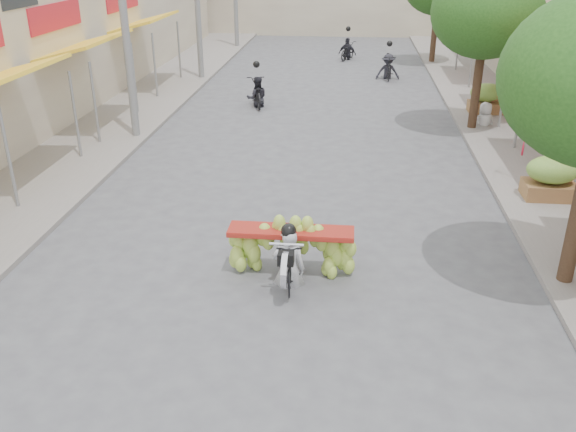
% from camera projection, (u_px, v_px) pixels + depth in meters
% --- Properties ---
extents(ground, '(120.00, 120.00, 0.00)m').
position_uv_depth(ground, '(235.00, 418.00, 8.12)').
color(ground, '#535358').
rests_on(ground, ground).
extents(sidewalk_left, '(4.00, 60.00, 0.12)m').
position_uv_depth(sidewalk_left, '(121.00, 111.00, 22.33)').
color(sidewalk_left, gray).
rests_on(sidewalk_left, ground).
extents(sidewalk_right, '(4.00, 60.00, 0.12)m').
position_uv_depth(sidewalk_right, '(514.00, 122.00, 21.02)').
color(sidewalk_right, gray).
rests_on(sidewalk_right, ground).
extents(utility_pole_mid, '(0.60, 0.24, 8.00)m').
position_uv_depth(utility_pole_mid, '(123.00, 6.00, 17.82)').
color(utility_pole_mid, slate).
rests_on(utility_pole_mid, ground).
extents(street_tree_mid, '(3.40, 3.40, 5.25)m').
position_uv_depth(street_tree_mid, '(486.00, 12.00, 18.72)').
color(street_tree_mid, '#3A2719').
rests_on(street_tree_mid, ground).
extents(produce_crate_mid, '(1.20, 0.88, 1.16)m').
position_uv_depth(produce_crate_mid, '(552.00, 174.00, 14.49)').
color(produce_crate_mid, brown).
rests_on(produce_crate_mid, ground).
extents(produce_crate_far, '(1.20, 0.88, 1.16)m').
position_uv_depth(produce_crate_far, '(487.00, 96.00, 21.73)').
color(produce_crate_far, brown).
rests_on(produce_crate_far, ground).
extents(banana_motorbike, '(2.33, 1.81, 2.07)m').
position_uv_depth(banana_motorbike, '(290.00, 246.00, 11.16)').
color(banana_motorbike, black).
rests_on(banana_motorbike, ground).
extents(market_umbrella, '(2.33, 2.33, 1.68)m').
position_uv_depth(market_umbrella, '(533.00, 91.00, 14.86)').
color(market_umbrella, '#AE172E').
rests_on(market_umbrella, ground).
extents(pedestrian, '(0.86, 0.67, 1.53)m').
position_uv_depth(pedestrian, '(487.00, 102.00, 20.19)').
color(pedestrian, silver).
rests_on(pedestrian, ground).
extents(bg_motorbike_a, '(1.09, 1.92, 1.95)m').
position_uv_depth(bg_motorbike_a, '(257.00, 87.00, 22.95)').
color(bg_motorbike_a, black).
rests_on(bg_motorbike_a, ground).
extents(bg_motorbike_b, '(1.07, 1.93, 1.95)m').
position_uv_depth(bg_motorbike_b, '(388.00, 61.00, 27.38)').
color(bg_motorbike_b, black).
rests_on(bg_motorbike_b, ground).
extents(bg_motorbike_c, '(1.11, 1.71, 1.95)m').
position_uv_depth(bg_motorbike_c, '(348.00, 44.00, 31.85)').
color(bg_motorbike_c, black).
rests_on(bg_motorbike_c, ground).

